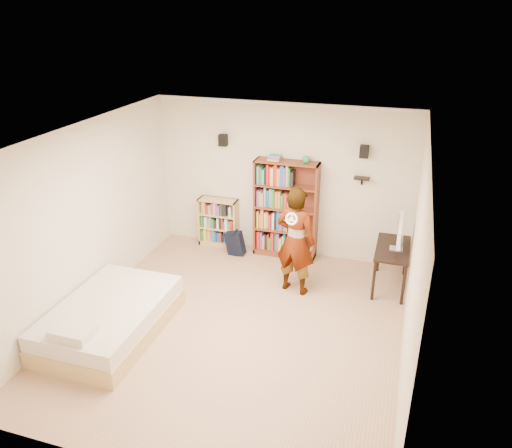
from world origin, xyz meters
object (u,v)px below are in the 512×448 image
Objects in this scene: daybed at (110,315)px; person at (296,241)px; tall_bookshelf at (286,210)px; computer_desk at (391,267)px; low_bookshelf at (219,222)px.

daybed is 1.15× the size of person.
person is at bearing -68.79° from tall_bookshelf.
person reaches higher than daybed.
tall_bookshelf reaches higher than computer_desk.
low_bookshelf reaches higher than daybed.
computer_desk is 0.59× the size of person.
daybed is at bearing -97.88° from low_bookshelf.
person is (1.72, -1.17, 0.41)m from low_bookshelf.
low_bookshelf is 2.12m from person.
daybed is (-3.56, -2.40, -0.06)m from computer_desk.
tall_bookshelf is 1.01× the size of person.
daybed is at bearing -146.01° from computer_desk.
tall_bookshelf is 2.03m from computer_desk.
low_bookshelf is 0.89× the size of computer_desk.
person reaches higher than computer_desk.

